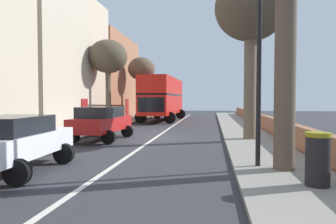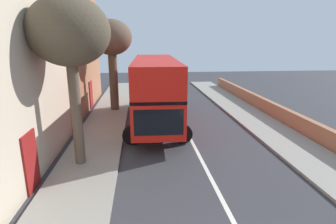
% 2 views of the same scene
% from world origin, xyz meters
% --- Properties ---
extents(double_decker_bus, '(3.77, 10.39, 4.06)m').
position_xyz_m(double_decker_bus, '(-1.70, 13.39, 2.35)').
color(double_decker_bus, red).
rests_on(double_decker_bus, ground).
extents(street_tree_left_0, '(3.08, 3.08, 6.66)m').
position_xyz_m(street_tree_left_0, '(-5.22, 7.79, 5.37)').
color(street_tree_left_0, brown).
rests_on(street_tree_left_0, sidewalk_left).
extents(street_tree_left_2, '(2.91, 2.91, 6.48)m').
position_xyz_m(street_tree_left_2, '(-4.58, 16.96, 5.13)').
color(street_tree_left_2, brown).
rests_on(street_tree_left_2, sidewalk_left).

